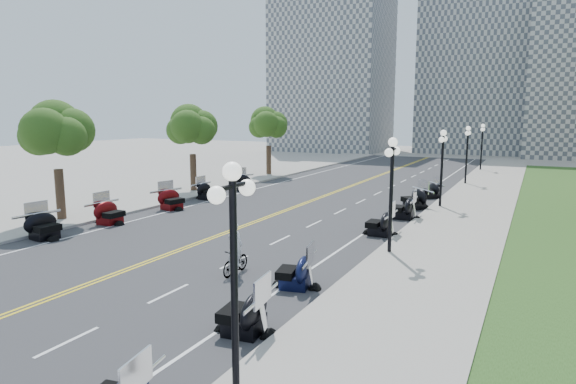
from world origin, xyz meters
The scene contains 47 objects.
ground centered at (0.00, 0.00, 0.00)m, with size 160.00×160.00×0.00m, color gray.
road centered at (0.00, 10.00, 0.00)m, with size 16.00×90.00×0.01m, color #333335.
centerline_yellow_a centered at (-0.12, 10.00, 0.01)m, with size 0.12×90.00×0.00m, color yellow.
centerline_yellow_b centered at (0.12, 10.00, 0.01)m, with size 0.12×90.00×0.00m, color yellow.
edge_line_north centered at (6.40, 10.00, 0.01)m, with size 0.12×90.00×0.00m, color white.
edge_line_south centered at (-6.40, 10.00, 0.01)m, with size 0.12×90.00×0.00m, color white.
lane_dash_4 centered at (3.20, -8.00, 0.01)m, with size 0.12×2.00×0.00m, color white.
lane_dash_5 centered at (3.20, -4.00, 0.01)m, with size 0.12×2.00×0.00m, color white.
lane_dash_6 centered at (3.20, 0.00, 0.01)m, with size 0.12×2.00×0.00m, color white.
lane_dash_7 centered at (3.20, 4.00, 0.01)m, with size 0.12×2.00×0.00m, color white.
lane_dash_8 centered at (3.20, 8.00, 0.01)m, with size 0.12×2.00×0.00m, color white.
lane_dash_9 centered at (3.20, 12.00, 0.01)m, with size 0.12×2.00×0.00m, color white.
lane_dash_10 centered at (3.20, 16.00, 0.01)m, with size 0.12×2.00×0.00m, color white.
lane_dash_11 centered at (3.20, 20.00, 0.01)m, with size 0.12×2.00×0.00m, color white.
lane_dash_12 centered at (3.20, 24.00, 0.01)m, with size 0.12×2.00×0.00m, color white.
lane_dash_13 centered at (3.20, 28.00, 0.01)m, with size 0.12×2.00×0.00m, color white.
lane_dash_14 centered at (3.20, 32.00, 0.01)m, with size 0.12×2.00×0.00m, color white.
lane_dash_15 centered at (3.20, 36.00, 0.01)m, with size 0.12×2.00×0.00m, color white.
lane_dash_16 centered at (3.20, 40.00, 0.01)m, with size 0.12×2.00×0.00m, color white.
lane_dash_17 centered at (3.20, 44.00, 0.01)m, with size 0.12×2.00×0.00m, color white.
lane_dash_18 centered at (3.20, 48.00, 0.01)m, with size 0.12×2.00×0.00m, color white.
lane_dash_19 centered at (3.20, 52.00, 0.01)m, with size 0.12×2.00×0.00m, color white.
sidewalk_north centered at (10.50, 10.00, 0.07)m, with size 5.00×90.00×0.15m, color #9E9991.
sidewalk_south centered at (-10.50, 10.00, 0.07)m, with size 5.00×90.00×0.15m, color #9E9991.
distant_block_a centered at (-18.00, 62.00, 13.00)m, with size 18.00×14.00×26.00m, color gray.
distant_block_b centered at (4.00, 68.00, 15.00)m, with size 16.00×12.00×30.00m, color gray.
street_lamp_1 centered at (8.60, -8.00, 2.60)m, with size 0.50×1.20×4.90m, color black, non-canonical shape.
street_lamp_2 centered at (8.60, 4.00, 2.60)m, with size 0.50×1.20×4.90m, color black, non-canonical shape.
street_lamp_3 centered at (8.60, 16.00, 2.60)m, with size 0.50×1.20×4.90m, color black, non-canonical shape.
street_lamp_4 centered at (8.60, 28.00, 2.60)m, with size 0.50×1.20×4.90m, color black, non-canonical shape.
street_lamp_5 centered at (8.60, 40.00, 2.60)m, with size 0.50×1.20×4.90m, color black, non-canonical shape.
tree_2 centered at (-10.00, 2.00, 4.75)m, with size 4.80×4.80×9.20m, color #235619, non-canonical shape.
tree_3 centered at (-10.00, 14.00, 4.75)m, with size 4.80×4.80×9.20m, color #235619, non-canonical shape.
tree_4 centered at (-10.00, 26.00, 4.75)m, with size 4.80×4.80×9.20m, color #235619, non-canonical shape.
motorcycle_n_4 centered at (7.12, -5.37, 0.69)m, with size 1.98×1.98×1.39m, color black, non-canonical shape.
motorcycle_n_5 centered at (6.76, -1.49, 0.66)m, with size 1.89×1.89×1.32m, color black, non-canonical shape.
motorcycle_n_7 centered at (7.22, 7.20, 0.70)m, with size 2.01×2.01×1.41m, color black, non-canonical shape.
motorcycle_n_8 centered at (7.29, 11.67, 0.73)m, with size 2.08×2.08×1.46m, color black, non-canonical shape.
motorcycle_n_9 centered at (7.16, 15.02, 0.76)m, with size 2.17×2.17×1.52m, color black, non-canonical shape.
motorcycle_n_10 centered at (7.24, 19.71, 0.65)m, with size 1.84×1.84×1.29m, color black, non-canonical shape.
motorcycle_s_5 centered at (-7.19, -1.13, 0.73)m, with size 2.10×2.10×1.47m, color black, non-canonical shape.
motorcycle_s_6 centered at (-6.93, 2.72, 0.73)m, with size 2.07×2.07×1.45m, color #590A0C, non-canonical shape.
motorcycle_s_7 centered at (-6.71, 7.60, 0.74)m, with size 2.10×2.10×1.47m, color #590A0C, non-canonical shape.
motorcycle_s_8 centered at (-6.98, 11.73, 0.68)m, with size 1.93×1.93×1.35m, color black, non-canonical shape.
motorcycle_s_9 centered at (-6.80, 16.24, 0.74)m, with size 2.12×2.12×1.48m, color black, non-canonical shape.
bicycle centered at (4.10, -1.25, 0.51)m, with size 0.48×1.69×1.01m, color #A51414.
cyclist_rider centered at (4.10, -1.25, 1.85)m, with size 0.61×0.40×1.67m, color silver.
Camera 1 is at (14.03, -16.01, 6.02)m, focal length 30.00 mm.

